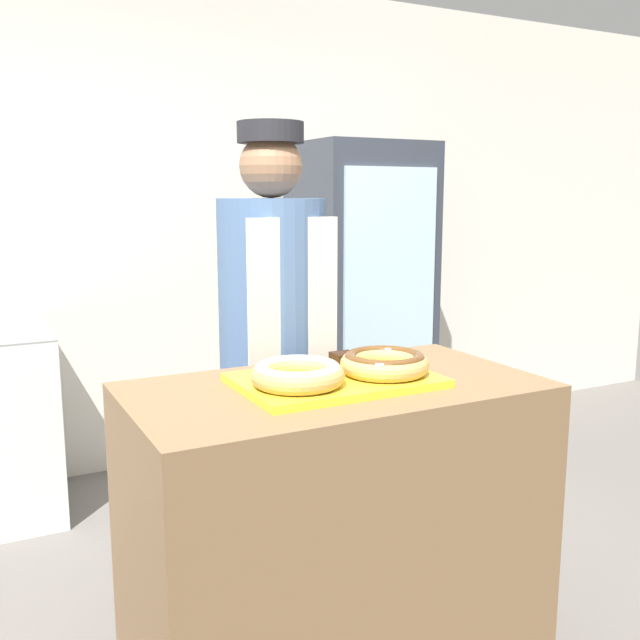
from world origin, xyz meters
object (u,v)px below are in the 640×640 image
at_px(serving_tray, 335,380).
at_px(donut_light_glaze, 298,373).
at_px(brownie_back_left, 281,365).
at_px(baker_person, 274,349).
at_px(beverage_fridge, 361,301).
at_px(donut_chocolate_glaze, 384,362).
at_px(brownie_back_right, 344,357).

xyz_separation_m(serving_tray, donut_light_glaze, (-0.15, -0.04, 0.05)).
distance_m(donut_light_glaze, brownie_back_left, 0.20).
relative_size(donut_light_glaze, baker_person, 0.15).
height_order(brownie_back_left, beverage_fridge, beverage_fridge).
xyz_separation_m(donut_chocolate_glaze, baker_person, (-0.06, 0.69, -0.09)).
bearing_deg(donut_chocolate_glaze, brownie_back_right, 100.19).
relative_size(serving_tray, donut_light_glaze, 2.16).
relative_size(brownie_back_left, brownie_back_right, 1.00).
distance_m(serving_tray, beverage_fridge, 2.08).
height_order(donut_light_glaze, beverage_fridge, beverage_fridge).
height_order(donut_light_glaze, baker_person, baker_person).
bearing_deg(baker_person, brownie_back_right, -86.54).
distance_m(donut_light_glaze, beverage_fridge, 2.20).
height_order(donut_light_glaze, donut_chocolate_glaze, same).
relative_size(donut_chocolate_glaze, baker_person, 0.15).
relative_size(baker_person, beverage_fridge, 0.98).
bearing_deg(donut_light_glaze, serving_tray, 16.70).
bearing_deg(brownie_back_left, donut_light_glaze, -100.19).
distance_m(baker_person, beverage_fridge, 1.52).
xyz_separation_m(serving_tray, baker_person, (0.08, 0.65, -0.04)).
bearing_deg(brownie_back_left, baker_person, 68.91).
height_order(serving_tray, brownie_back_right, brownie_back_right).
height_order(brownie_back_left, brownie_back_right, same).
xyz_separation_m(brownie_back_right, beverage_fridge, (1.01, 1.60, -0.10)).
height_order(donut_chocolate_glaze, baker_person, baker_person).
relative_size(donut_light_glaze, brownie_back_right, 3.73).
bearing_deg(brownie_back_right, baker_person, 93.46).
bearing_deg(brownie_back_right, donut_light_glaze, -143.24).
bearing_deg(donut_light_glaze, beverage_fridge, 54.72).
xyz_separation_m(donut_chocolate_glaze, beverage_fridge, (0.98, 1.79, -0.12)).
relative_size(serving_tray, beverage_fridge, 0.32).
bearing_deg(beverage_fridge, donut_chocolate_glaze, -118.61).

